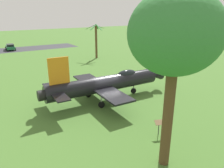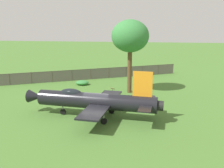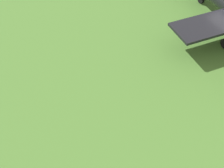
% 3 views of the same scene
% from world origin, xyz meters
% --- Properties ---
extents(ground_plane, '(200.00, 200.00, 0.00)m').
position_xyz_m(ground_plane, '(0.00, 0.00, 0.00)').
color(ground_plane, '#47722D').
extents(display_jet, '(9.38, 13.77, 4.82)m').
position_xyz_m(display_jet, '(0.04, 0.36, 1.74)').
color(display_jet, black).
rests_on(display_jet, ground_plane).
extents(shade_tree, '(4.44, 4.80, 9.52)m').
position_xyz_m(shade_tree, '(9.81, -2.54, 7.35)').
color(shade_tree, brown).
rests_on(shade_tree, ground_plane).
extents(palm_tree, '(3.45, 3.42, 6.37)m').
position_xyz_m(palm_tree, '(-18.15, 10.40, 3.36)').
color(palm_tree, brown).
rests_on(palm_tree, ground_plane).
extents(info_plaque, '(0.61, 0.71, 1.14)m').
position_xyz_m(info_plaque, '(7.62, -0.58, 0.85)').
color(info_plaque, '#333333').
rests_on(info_plaque, ground_plane).
extents(parked_car_green, '(4.69, 2.42, 1.44)m').
position_xyz_m(parked_car_green, '(-38.10, -1.10, 0.75)').
color(parked_car_green, '#1E6B3D').
rests_on(parked_car_green, ground_plane).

